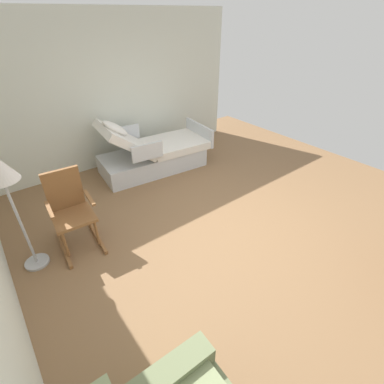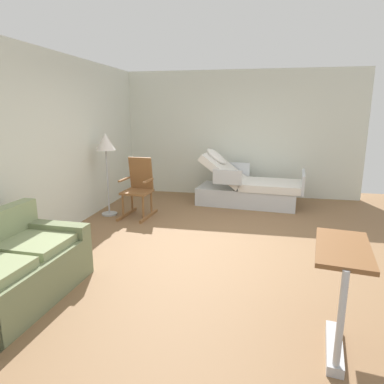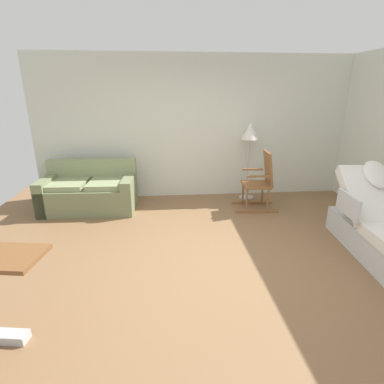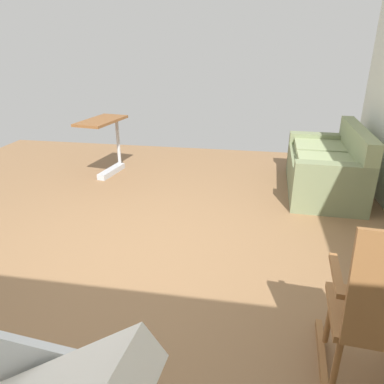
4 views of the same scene
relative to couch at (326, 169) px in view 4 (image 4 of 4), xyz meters
The scene contains 4 objects.
ground_plane 2.75m from the couch, 43.54° to the right, with size 7.42×7.42×0.00m, color olive.
couch is the anchor object (origin of this frame).
rocking_chair 3.06m from the couch, ahead, with size 0.79×0.53×1.05m.
overbed_table 3.03m from the couch, 91.52° to the right, with size 0.87×0.52×0.84m.
Camera 4 is at (2.67, 0.93, 1.82)m, focal length 33.72 mm.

